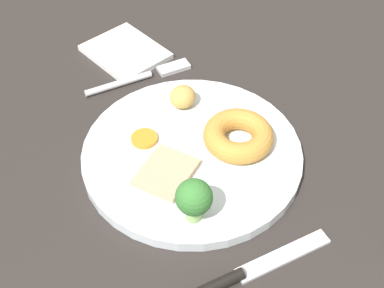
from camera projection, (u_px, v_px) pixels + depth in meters
The scene contains 10 objects.
dining_table at pixel (226, 182), 61.32cm from camera, with size 120.00×84.00×3.60cm, color #2B2623.
dinner_plate at pixel (192, 154), 61.00cm from camera, with size 25.78×25.78×1.40cm, color white.
meat_slice_main at pixel (166, 173), 57.57cm from camera, with size 6.44×5.38×0.80cm, color tan.
yorkshire_pudding at pixel (238, 136), 60.31cm from camera, with size 8.25×8.25×2.55cm, color #C68938.
roast_potato_left at pixel (180, 98), 64.75cm from camera, with size 3.41×3.17×2.77cm, color tan.
carrot_coin_front at pixel (144, 139), 61.43cm from camera, with size 3.17×3.17×0.47cm, color orange.
broccoli_floret at pixel (194, 199), 51.65cm from camera, with size 3.85×3.85×5.27cm.
fork at pixel (142, 77), 71.37cm from camera, with size 2.09×15.28×0.90cm.
knife at pixel (234, 278), 50.12cm from camera, with size 1.83×18.52×1.20cm.
folded_napkin at pixel (125, 52), 75.27cm from camera, with size 11.00×9.00×0.80cm, color white.
Camera 1 is at (32.74, -21.70, 49.28)cm, focal length 48.51 mm.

